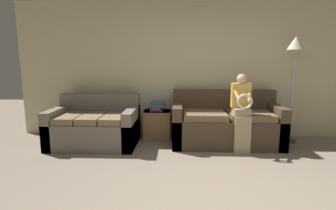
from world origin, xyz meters
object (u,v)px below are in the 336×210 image
object	(u,v)px
child_left_seated	(242,110)
side_shelf	(157,124)
book_stack	(157,106)
couch_side	(95,127)
floor_lamp	(295,54)
couch_main	(225,125)

from	to	relation	value
child_left_seated	side_shelf	world-z (taller)	child_left_seated
side_shelf	book_stack	xyz separation A→B (m)	(0.00, 0.00, 0.34)
couch_side	side_shelf	distance (m)	1.12
side_shelf	floor_lamp	size ratio (longest dim) A/B	0.28
couch_main	child_left_seated	xyz separation A→B (m)	(0.18, -0.36, 0.34)
couch_side	side_shelf	world-z (taller)	couch_side
floor_lamp	couch_main	bearing A→B (deg)	-171.52
side_shelf	book_stack	distance (m)	0.34
couch_main	floor_lamp	distance (m)	1.70
couch_side	side_shelf	xyz separation A→B (m)	(1.05, 0.40, -0.04)
couch_main	couch_side	world-z (taller)	couch_main
couch_main	couch_side	size ratio (longest dim) A/B	1.28
couch_main	child_left_seated	distance (m)	0.53
couch_main	book_stack	xyz separation A→B (m)	(-1.22, 0.27, 0.27)
couch_side	book_stack	xyz separation A→B (m)	(1.05, 0.40, 0.30)
child_left_seated	side_shelf	size ratio (longest dim) A/B	2.36
couch_side	book_stack	world-z (taller)	couch_side
child_left_seated	side_shelf	xyz separation A→B (m)	(-1.40, 0.63, -0.41)
couch_side	floor_lamp	world-z (taller)	floor_lamp
couch_side	book_stack	distance (m)	1.16
couch_main	couch_side	xyz separation A→B (m)	(-2.27, -0.13, -0.03)
couch_main	side_shelf	size ratio (longest dim) A/B	3.53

